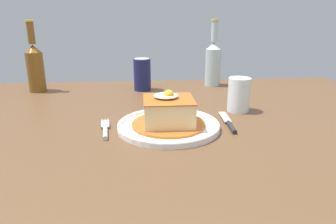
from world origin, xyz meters
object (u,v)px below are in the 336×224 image
Objects in this scene: main_plate at (169,125)px; soda_can at (142,74)px; beer_bottle_clear at (213,61)px; drinking_glass at (239,97)px; beer_bottle_amber at (35,66)px; fork at (105,130)px; knife at (229,124)px.

soda_can is (-0.07, 0.43, 0.05)m from main_plate.
beer_bottle_clear reaches higher than main_plate.
drinking_glass is at bearing -89.32° from beer_bottle_clear.
beer_bottle_clear is at bearing 90.68° from drinking_glass.
drinking_glass is at bearing -23.87° from beer_bottle_amber.
fork is at bearing -127.97° from beer_bottle_clear.
main_plate is at bearing -43.35° from beer_bottle_amber.
main_plate is 0.17m from knife.
soda_can is 0.47× the size of beer_bottle_amber.
fork and knife have the same top height.
beer_bottle_amber is at bearing -176.43° from beer_bottle_clear.
beer_bottle_clear is (0.29, 0.06, 0.04)m from soda_can.
beer_bottle_clear is 0.36m from drinking_glass.
knife is at bearing -61.16° from soda_can.
beer_bottle_amber is (-0.70, -0.04, 0.00)m from beer_bottle_clear.
fork is at bearing -56.17° from beer_bottle_amber.
knife is at bearing -115.39° from drinking_glass.
beer_bottle_clear is at bearing 3.57° from beer_bottle_amber.
main_plate is 0.44m from soda_can.
beer_bottle_amber is at bearing 156.13° from drinking_glass.
knife is 0.62× the size of beer_bottle_amber.
beer_bottle_amber reaches higher than main_plate.
fork is 1.35× the size of drinking_glass.
main_plate is 0.17m from fork.
beer_bottle_amber reaches higher than knife.
fork is 0.86× the size of knife.
main_plate is at bearing 3.87° from fork.
fork is 1.14× the size of soda_can.
main_plate is at bearing -178.19° from knife.
beer_bottle_clear is (0.22, 0.49, 0.09)m from main_plate.
fork is at bearing -159.60° from drinking_glass.
knife is at bearing -96.79° from beer_bottle_clear.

